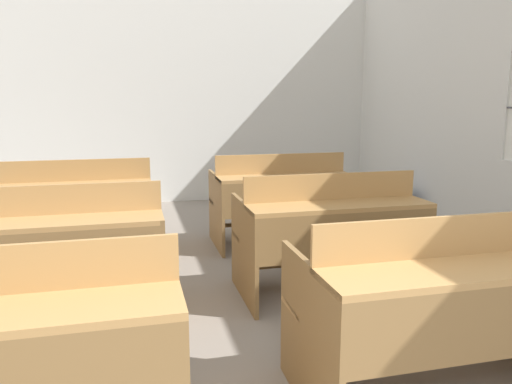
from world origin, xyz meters
TOP-DOWN VIEW (x-y plane):
  - wall_back at (0.00, 6.50)m, footprint 5.73×0.06m
  - bench_front_left at (-1.00, 1.52)m, footprint 1.27×0.74m
  - bench_front_right at (0.83, 1.52)m, footprint 1.27×0.74m
  - bench_second_left at (-0.99, 2.83)m, footprint 1.27×0.74m
  - bench_second_right at (0.84, 2.86)m, footprint 1.27×0.74m
  - bench_third_left at (-1.00, 4.15)m, footprint 1.27×0.74m
  - bench_third_right at (0.86, 4.15)m, footprint 1.27×0.74m
  - wastepaper_bin at (2.57, 4.90)m, footprint 0.31×0.31m

SIDE VIEW (x-z plane):
  - wastepaper_bin at x=2.57m, z-range 0.00..0.35m
  - bench_front_left at x=-1.00m, z-range 0.03..0.91m
  - bench_front_right at x=0.83m, z-range 0.03..0.91m
  - bench_second_left at x=-0.99m, z-range 0.03..0.91m
  - bench_second_right at x=0.84m, z-range 0.03..0.91m
  - bench_third_left at x=-1.00m, z-range 0.03..0.91m
  - bench_third_right at x=0.86m, z-range 0.03..0.91m
  - wall_back at x=0.00m, z-range 0.00..2.96m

